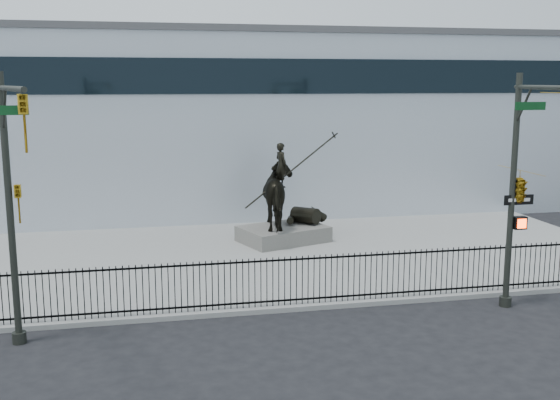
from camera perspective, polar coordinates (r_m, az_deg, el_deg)
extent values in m
plane|color=black|center=(18.70, 0.20, -10.89)|extent=(120.00, 120.00, 0.00)
cube|color=gray|center=(25.23, -3.13, -5.09)|extent=(30.00, 12.00, 0.15)
cube|color=silver|center=(37.30, -6.25, 6.73)|extent=(44.00, 14.00, 9.00)
cube|color=black|center=(19.74, -0.57, -8.79)|extent=(22.00, 0.05, 0.05)
cube|color=black|center=(19.37, -0.57, -5.30)|extent=(22.00, 0.05, 0.05)
cube|color=black|center=(19.56, -0.57, -7.13)|extent=(22.00, 0.03, 1.50)
cube|color=#585450|center=(27.43, 0.29, -2.98)|extent=(3.98, 3.34, 0.64)
imported|color=black|center=(27.10, 0.29, 0.47)|extent=(3.07, 3.30, 2.71)
imported|color=black|center=(26.86, 0.10, 3.05)|extent=(0.64, 0.78, 1.83)
cylinder|color=black|center=(27.15, 0.96, 2.54)|extent=(4.13, 1.52, 2.76)
cylinder|color=#272A25|center=(18.78, -21.75, -11.06)|extent=(0.36, 0.36, 0.30)
cylinder|color=#272A25|center=(17.88, -22.46, -0.98)|extent=(0.18, 0.18, 7.00)
cylinder|color=#272A25|center=(15.39, -22.46, 8.96)|extent=(1.47, 4.84, 0.12)
imported|color=gold|center=(13.21, -21.36, 6.21)|extent=(0.18, 0.22, 1.10)
imported|color=gold|center=(17.80, -21.81, -0.33)|extent=(0.16, 0.20, 1.00)
cube|color=#0C3F19|center=(16.35, -22.59, 7.23)|extent=(0.90, 0.03, 0.22)
cylinder|color=#272A25|center=(21.32, 19.02, -8.35)|extent=(0.36, 0.36, 0.30)
cylinder|color=#272A25|center=(20.53, 19.56, 0.57)|extent=(0.18, 0.18, 7.00)
cylinder|color=#272A25|center=(18.16, 22.02, 9.07)|extent=(1.47, 4.84, 0.12)
imported|color=gold|center=(20.61, 20.12, 1.13)|extent=(0.53, 2.48, 1.00)
cube|color=#0C3F19|center=(19.08, 20.97, 7.65)|extent=(0.90, 0.03, 0.22)
cube|color=black|center=(20.79, 20.15, -1.88)|extent=(0.38, 0.22, 0.38)
cube|color=#FF2D05|center=(20.69, 20.32, -1.94)|extent=(0.28, 0.02, 0.28)
cube|color=black|center=(20.62, 20.08, 0.01)|extent=(0.95, 0.03, 0.30)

